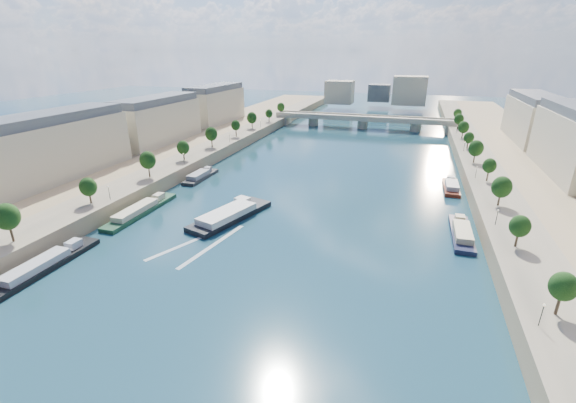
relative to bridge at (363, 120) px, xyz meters
The scene contains 16 objects.
ground 132.04m from the bridge, 90.00° to the right, with size 700.00×700.00×0.00m, color #0B2B32.
quay_left 150.33m from the bridge, 118.62° to the right, with size 44.00×520.00×5.00m, color #9E8460.
quay_right 150.33m from the bridge, 61.38° to the right, with size 44.00×520.00×5.00m, color #9E8460.
pave_left 143.72m from the bridge, 113.37° to the right, with size 14.00×520.00×0.10m, color gray.
pave_right 143.72m from the bridge, 66.63° to the right, with size 14.00×520.00×0.10m, color gray.
trees_left 141.20m from the bridge, 112.94° to the right, with size 4.80×268.80×8.26m.
trees_right 133.88m from the bridge, 65.72° to the right, with size 4.80×268.80×8.26m.
lamps_left 151.36m from the bridge, 110.30° to the right, with size 0.36×200.36×4.28m.
lamps_right 137.39m from the bridge, 67.53° to the right, with size 0.36×200.36×4.28m.
buildings_left 147.44m from the bridge, 125.33° to the right, with size 16.00×226.00×23.20m.
skyline 88.16m from the bridge, 87.91° to the left, with size 79.00×42.00×22.00m.
bridge is the anchor object (origin of this frame).
tour_barge 154.48m from the bridge, 96.71° to the right, with size 16.10×29.83×3.89m.
wake 170.98m from the bridge, 96.06° to the right, with size 14.96×25.83×0.04m.
moored_barges_left 195.59m from the bridge, 103.45° to the right, with size 5.00×153.24×3.60m.
moored_barges_right 183.62m from the bridge, 75.65° to the right, with size 5.00×155.66×3.60m.
Camera 1 is at (29.71, -14.57, 46.00)m, focal length 24.00 mm.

